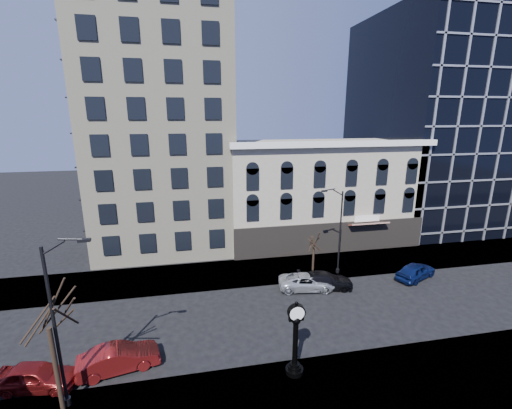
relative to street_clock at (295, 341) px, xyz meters
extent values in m
plane|color=black|center=(-2.38, 6.08, -2.28)|extent=(160.00, 160.00, 0.00)
cube|color=gray|center=(-2.38, 14.08, -2.22)|extent=(160.00, 6.00, 0.12)
cube|color=gray|center=(-2.38, -1.92, -2.22)|extent=(160.00, 6.00, 0.12)
cube|color=beige|center=(-8.38, 25.08, 16.72)|extent=(15.00, 15.00, 38.00)
cube|color=#ACA38E|center=(9.62, 22.08, 3.72)|extent=(22.00, 10.00, 12.00)
cube|color=white|center=(9.62, 16.88, 9.92)|extent=(22.60, 0.80, 0.60)
cube|color=black|center=(9.62, 17.03, -0.48)|extent=(22.00, 0.30, 3.60)
cube|color=maroon|center=(13.62, 16.48, 1.12)|extent=(4.50, 1.18, 0.55)
cube|color=black|center=(29.62, 27.08, 11.72)|extent=(20.00, 20.00, 28.00)
cylinder|color=black|center=(0.00, 0.00, -2.01)|extent=(1.08, 1.08, 0.30)
cylinder|color=black|center=(0.00, 0.00, -1.76)|extent=(0.79, 0.79, 0.20)
cylinder|color=black|center=(0.00, 0.00, -1.59)|extent=(0.59, 0.59, 0.16)
cylinder|color=black|center=(0.00, 0.00, -0.09)|extent=(0.31, 0.31, 2.85)
sphere|color=black|center=(0.00, 0.00, 1.43)|extent=(0.55, 0.55, 0.55)
cube|color=black|center=(0.00, 0.00, 1.53)|extent=(0.89, 0.22, 0.25)
cylinder|color=black|center=(0.00, 0.00, 1.93)|extent=(1.03, 0.32, 1.02)
cylinder|color=white|center=(0.00, -0.17, 1.93)|extent=(0.87, 0.03, 0.87)
cylinder|color=white|center=(0.00, 0.17, 1.93)|extent=(0.87, 0.03, 0.87)
sphere|color=black|center=(0.00, 0.00, 2.52)|extent=(0.20, 0.20, 0.20)
cylinder|color=black|center=(-12.62, 0.08, 2.37)|extent=(0.17, 0.17, 9.06)
cylinder|color=black|center=(-12.62, 0.08, -1.95)|extent=(0.38, 0.38, 0.42)
cube|color=black|center=(-10.62, 0.13, 7.06)|extent=(0.59, 0.25, 0.15)
cylinder|color=black|center=(8.18, 12.08, 1.94)|extent=(0.15, 0.15, 8.20)
cylinder|color=black|center=(8.18, 12.08, -1.97)|extent=(0.34, 0.34, 0.38)
cube|color=black|center=(6.38, 11.89, 6.18)|extent=(0.54, 0.26, 0.13)
cylinder|color=black|center=(-12.76, -0.21, 0.29)|extent=(0.25, 0.25, 4.90)
cylinder|color=black|center=(6.00, 13.10, -0.77)|extent=(0.22, 0.22, 2.77)
imported|color=maroon|center=(-14.73, 1.82, -1.52)|extent=(4.69, 2.46, 1.52)
imported|color=maroon|center=(-10.40, 2.46, -1.49)|extent=(5.00, 2.63, 1.57)
imported|color=#A5A8AD|center=(4.20, 9.78, -1.58)|extent=(5.33, 3.07, 1.40)
imported|color=black|center=(5.87, 9.70, -1.56)|extent=(5.30, 3.04, 1.45)
imported|color=#0C194C|center=(15.03, 9.72, -1.50)|extent=(4.91, 3.59, 1.56)
camera|label=1|loc=(-5.60, -16.56, 12.90)|focal=24.00mm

